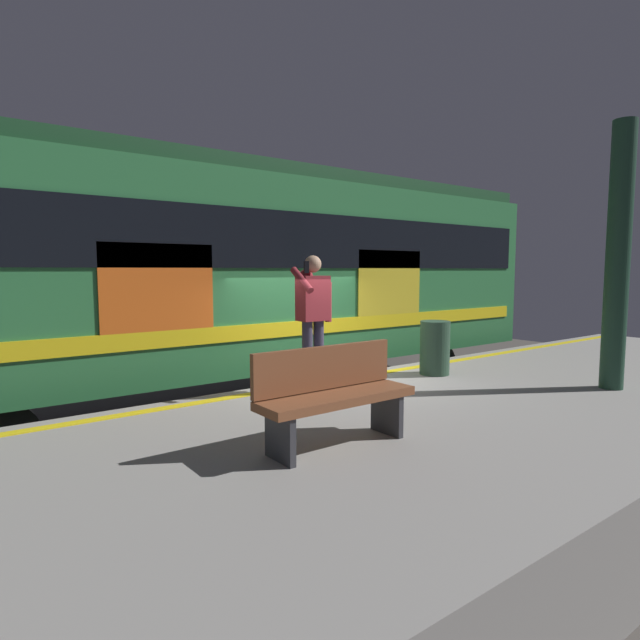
# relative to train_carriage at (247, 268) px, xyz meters

# --- Properties ---
(ground_plane) EXTENTS (25.70, 25.70, 0.00)m
(ground_plane) POSITION_rel_train_carriage_xyz_m (-0.07, 2.38, -2.64)
(ground_plane) COLOR #4C4742
(platform) EXTENTS (17.14, 4.63, 1.02)m
(platform) POSITION_rel_train_carriage_xyz_m (-0.07, 4.70, -2.14)
(platform) COLOR gray
(platform) RESTS_ON ground
(safety_line) EXTENTS (16.79, 0.16, 0.01)m
(safety_line) POSITION_rel_train_carriage_xyz_m (-0.07, 2.68, -1.62)
(safety_line) COLOR yellow
(safety_line) RESTS_ON platform
(track_rail_near) EXTENTS (22.28, 0.08, 0.16)m
(track_rail_near) POSITION_rel_train_carriage_xyz_m (-0.07, 0.71, -2.56)
(track_rail_near) COLOR slate
(track_rail_near) RESTS_ON ground
(track_rail_far) EXTENTS (22.28, 0.08, 0.16)m
(track_rail_far) POSITION_rel_train_carriage_xyz_m (-0.07, -0.72, -2.56)
(track_rail_far) COLOR slate
(track_rail_far) RESTS_ON ground
(train_carriage) EXTENTS (12.52, 3.03, 4.21)m
(train_carriage) POSITION_rel_train_carriage_xyz_m (0.00, 0.00, 0.00)
(train_carriage) COLOR #2D723F
(train_carriage) RESTS_ON ground
(passenger) EXTENTS (0.57, 0.55, 1.79)m
(passenger) POSITION_rel_train_carriage_xyz_m (0.73, 3.06, -0.56)
(passenger) COLOR #383347
(passenger) RESTS_ON platform
(handbag) EXTENTS (0.38, 0.34, 0.40)m
(handbag) POSITION_rel_train_carriage_xyz_m (0.33, 3.00, -1.44)
(handbag) COLOR maroon
(handbag) RESTS_ON platform
(station_column) EXTENTS (0.30, 0.30, 3.54)m
(station_column) POSITION_rel_train_carriage_xyz_m (-2.64, 5.32, 0.14)
(station_column) COLOR #1E3F2D
(station_column) RESTS_ON platform
(bench) EXTENTS (1.55, 0.44, 0.90)m
(bench) POSITION_rel_train_carriage_xyz_m (1.79, 4.83, -1.14)
(bench) COLOR brown
(bench) RESTS_ON platform
(trash_bin) EXTENTS (0.45, 0.45, 0.82)m
(trash_bin) POSITION_rel_train_carriage_xyz_m (-1.46, 3.24, -1.22)
(trash_bin) COLOR #2D4C38
(trash_bin) RESTS_ON platform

